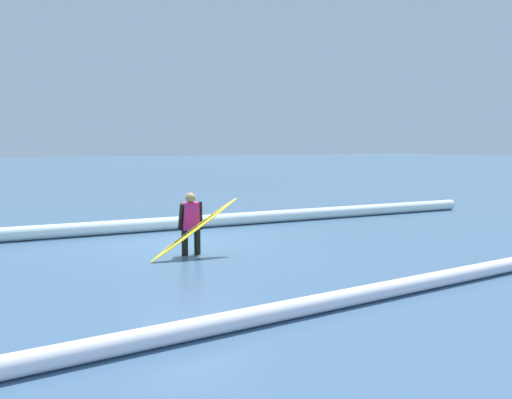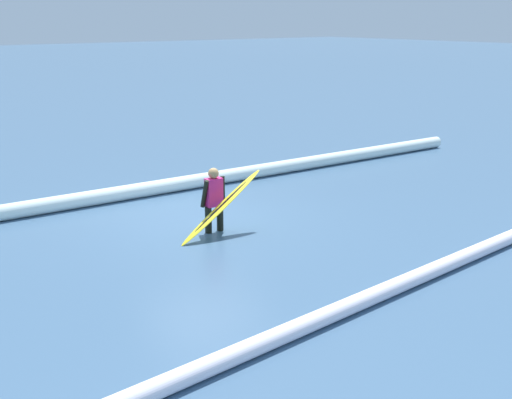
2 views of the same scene
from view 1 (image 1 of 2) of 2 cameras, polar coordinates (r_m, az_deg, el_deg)
name	(u,v)px [view 1 (image 1 of 2)]	position (r m, az deg, el deg)	size (l,w,h in m)	color
ground_plane	(189,247)	(12.03, -7.52, -5.26)	(184.50, 184.50, 0.00)	#406080
surfer	(191,221)	(11.04, -7.30, -2.37)	(0.52, 0.26, 1.35)	black
surfboard	(195,229)	(10.78, -6.84, -3.30)	(2.05, 0.37, 1.26)	yellow
wave_crest_foreground	(134,226)	(14.18, -13.48, -2.89)	(0.36, 0.36, 23.08)	white
wave_crest_midground	(366,294)	(7.99, 12.25, -10.27)	(0.26, 0.26, 19.58)	white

